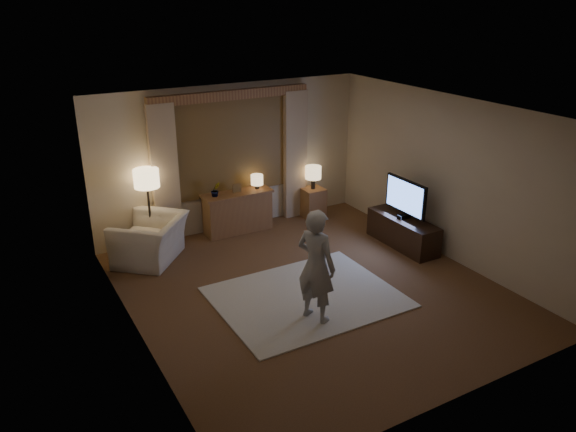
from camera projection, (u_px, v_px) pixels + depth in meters
room at (295, 193)px, 8.07m from camera, size 5.04×5.54×2.64m
rug at (306, 297)px, 7.95m from camera, size 2.50×2.00×0.02m
sideboard at (238, 213)px, 10.04m from camera, size 1.20×0.40×0.70m
picture_frame at (237, 189)px, 9.87m from camera, size 0.16×0.02×0.20m
plant at (216, 190)px, 9.67m from camera, size 0.16×0.13×0.30m
table_lamp_sideboard at (257, 180)px, 10.02m from camera, size 0.22×0.22×0.30m
floor_lamp at (147, 183)px, 9.01m from camera, size 0.41×0.41×1.40m
armchair at (150, 240)px, 8.94m from camera, size 1.44×1.46×0.71m
side_table at (313, 202)px, 10.74m from camera, size 0.40×0.40×0.56m
table_lamp_side at (313, 173)px, 10.52m from camera, size 0.30×0.30×0.44m
tv_stand at (403, 232)px, 9.51m from camera, size 0.45×1.40×0.50m
tv at (406, 197)px, 9.27m from camera, size 0.23×0.93×0.67m
person at (316, 266)px, 7.15m from camera, size 0.55×0.66×1.53m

